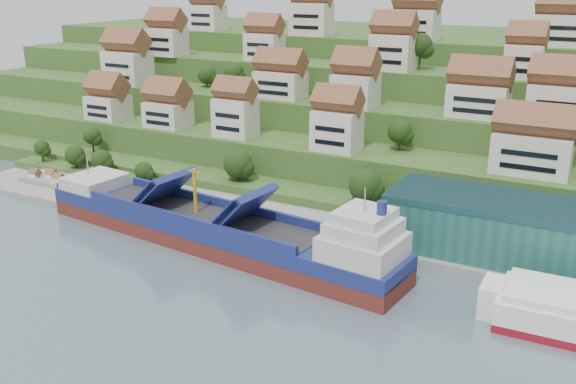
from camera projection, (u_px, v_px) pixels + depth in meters
The scene contains 10 objects.
ground at pixel (247, 254), 116.77m from camera, with size 300.00×300.00×0.00m, color slate.
quay at pixel (380, 241), 119.89m from camera, with size 180.00×14.00×2.20m, color gray.
pebble_beach at pixel (67, 186), 152.77m from camera, with size 45.00×20.00×1.00m, color gray.
hillside at pixel (422, 102), 199.61m from camera, with size 260.00×128.00×31.00m.
hillside_village at pixel (385, 75), 158.55m from camera, with size 155.80×63.25×29.51m.
hillside_trees at pixel (321, 125), 148.89m from camera, with size 142.05×60.14×31.46m.
warehouse at pixel (569, 239), 105.17m from camera, with size 60.00×15.00×10.00m, color #215B53.
flagpole at pixel (361, 219), 114.73m from camera, with size 1.28×0.16×8.00m.
beach_huts at pixel (56, 180), 152.12m from camera, with size 14.40×3.70×2.20m.
cargo_ship at pixel (221, 231), 118.75m from camera, with size 77.83×19.92×17.07m.
Camera 1 is at (57.59, -90.46, 48.20)m, focal length 40.00 mm.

